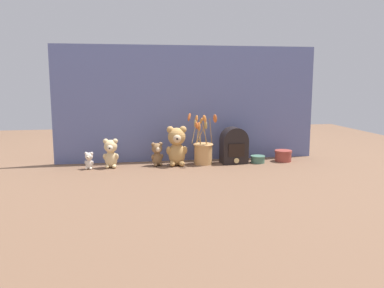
% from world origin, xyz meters
% --- Properties ---
extents(ground_plane, '(4.00, 4.00, 0.00)m').
position_xyz_m(ground_plane, '(0.00, 0.00, 0.00)').
color(ground_plane, brown).
extents(backdrop_wall, '(1.69, 0.02, 0.73)m').
position_xyz_m(backdrop_wall, '(0.00, 0.17, 0.37)').
color(backdrop_wall, slate).
rests_on(backdrop_wall, ground).
extents(teddy_bear_large, '(0.13, 0.12, 0.24)m').
position_xyz_m(teddy_bear_large, '(-0.10, 0.01, 0.13)').
color(teddy_bear_large, tan).
rests_on(teddy_bear_large, ground).
extents(teddy_bear_medium, '(0.10, 0.09, 0.18)m').
position_xyz_m(teddy_bear_medium, '(-0.49, 0.01, 0.09)').
color(teddy_bear_medium, '#DBBC84').
rests_on(teddy_bear_medium, ground).
extents(teddy_bear_small, '(0.08, 0.07, 0.14)m').
position_xyz_m(teddy_bear_small, '(-0.22, 0.02, 0.08)').
color(teddy_bear_small, olive).
rests_on(teddy_bear_small, ground).
extents(teddy_bear_tiny, '(0.06, 0.05, 0.10)m').
position_xyz_m(teddy_bear_tiny, '(-0.62, -0.01, 0.05)').
color(teddy_bear_tiny, beige).
rests_on(teddy_bear_tiny, ground).
extents(flower_vase, '(0.18, 0.17, 0.32)m').
position_xyz_m(flower_vase, '(0.07, 0.02, 0.09)').
color(flower_vase, tan).
rests_on(flower_vase, ground).
extents(vintage_radio, '(0.16, 0.12, 0.23)m').
position_xyz_m(vintage_radio, '(0.27, 0.02, 0.11)').
color(vintage_radio, black).
rests_on(vintage_radio, ground).
extents(decorative_tin_tall, '(0.09, 0.09, 0.05)m').
position_xyz_m(decorative_tin_tall, '(0.42, 0.00, 0.02)').
color(decorative_tin_tall, '#47705B').
rests_on(decorative_tin_tall, ground).
extents(decorative_tin_short, '(0.11, 0.11, 0.07)m').
position_xyz_m(decorative_tin_short, '(0.60, 0.02, 0.04)').
color(decorative_tin_short, '#993D33').
rests_on(decorative_tin_short, ground).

